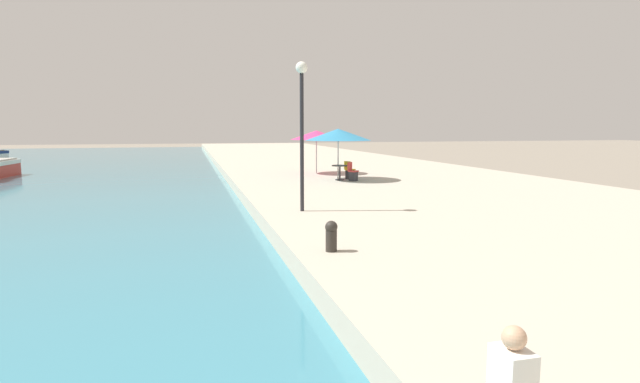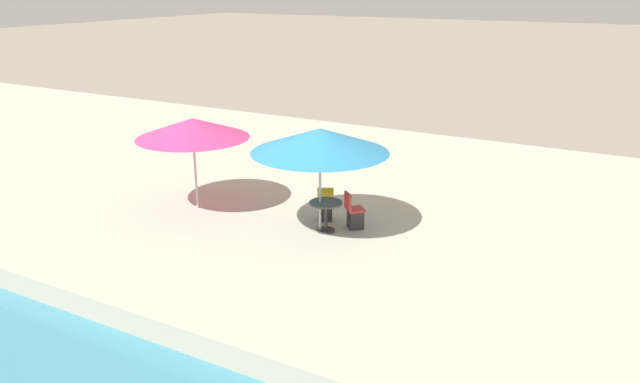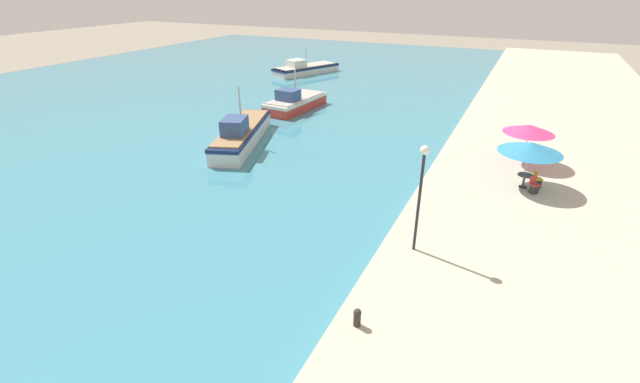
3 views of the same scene
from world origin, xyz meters
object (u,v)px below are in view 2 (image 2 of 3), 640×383
object	(u,v)px
cafe_table	(326,210)
cafe_chair_left	(325,208)
cafe_umbrella_pink	(320,140)
cafe_umbrella_white	(193,128)
cafe_chair_right	(354,216)

from	to	relation	value
cafe_table	cafe_chair_left	distance (m)	0.75
cafe_umbrella_pink	cafe_umbrella_white	world-z (taller)	cafe_umbrella_pink
cafe_umbrella_white	cafe_chair_left	size ratio (longest dim) A/B	3.19
cafe_umbrella_pink	cafe_umbrella_white	bearing A→B (deg)	92.77
cafe_umbrella_white	cafe_table	bearing A→B (deg)	-86.53
cafe_table	cafe_chair_right	bearing A→B (deg)	-45.42
cafe_umbrella_pink	cafe_chair_left	distance (m)	2.04
cafe_umbrella_white	cafe_chair_left	distance (m)	3.95
cafe_umbrella_pink	cafe_table	xyz separation A→B (m)	(0.05, -0.13, -1.71)
cafe_umbrella_white	cafe_chair_right	xyz separation A→B (m)	(0.73, -4.26, -1.83)
cafe_umbrella_pink	cafe_table	world-z (taller)	cafe_umbrella_pink
cafe_chair_left	cafe_umbrella_white	bearing A→B (deg)	164.73
cafe_umbrella_white	cafe_table	xyz separation A→B (m)	(0.23, -3.75, -1.63)
cafe_umbrella_pink	cafe_chair_left	world-z (taller)	cafe_umbrella_pink
cafe_table	cafe_chair_left	world-z (taller)	cafe_chair_left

